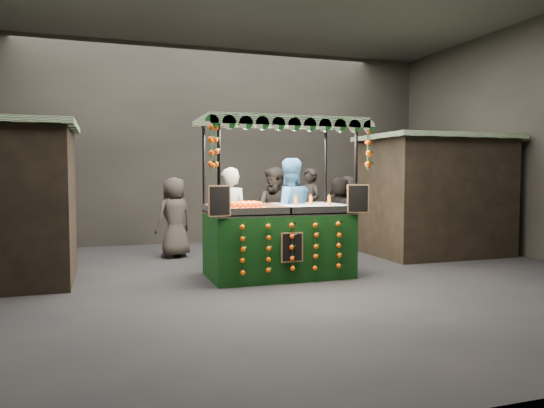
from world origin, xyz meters
name	(u,v)px	position (x,y,z in m)	size (l,w,h in m)	color
ground	(264,280)	(0.00, 0.00, 0.00)	(12.00, 12.00, 0.00)	black
market_hall	(263,75)	(0.00, 0.00, 3.38)	(12.10, 10.10, 5.05)	black
neighbour_stall_right	(434,195)	(4.40, 1.50, 1.31)	(3.00, 2.20, 2.60)	black
juice_stall	(279,228)	(0.34, 0.18, 0.83)	(2.78, 1.63, 2.69)	black
vendor_grey	(229,218)	(-0.28, 1.28, 0.94)	(0.72, 0.51, 1.89)	gray
vendor_blue	(289,213)	(0.81, 1.00, 1.03)	(1.03, 0.82, 2.06)	#2B5989
shopper_1	(276,213)	(0.87, 1.94, 0.95)	(1.16, 1.17, 1.90)	black
shopper_2	(275,210)	(1.58, 4.14, 0.85)	(1.07, 0.88, 1.70)	#2E2925
shopper_3	(347,209)	(3.51, 3.93, 0.85)	(1.21, 1.24, 1.70)	black
shopper_4	(174,217)	(-1.11, 2.79, 0.85)	(0.98, 0.84, 1.70)	#2B2623
shopper_5	(340,212)	(2.94, 3.19, 0.85)	(1.19, 1.63, 1.70)	black
shopper_6	(309,208)	(2.23, 3.43, 0.95)	(0.64, 0.79, 1.89)	black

